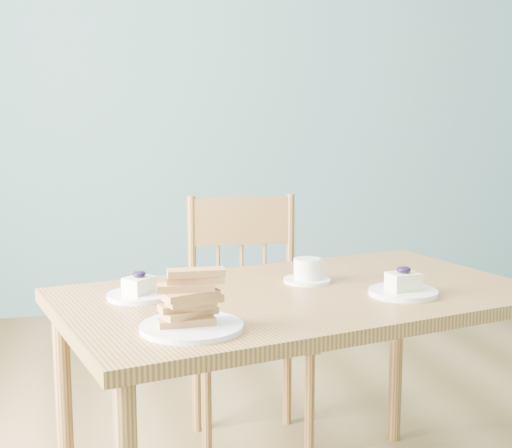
# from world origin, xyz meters

# --- Properties ---
(room) EXTENTS (5.01, 5.01, 2.71)m
(room) POSITION_xyz_m (0.00, 0.00, 1.35)
(room) COLOR olive
(room) RESTS_ON ground
(dining_table) EXTENTS (1.38, 0.98, 0.67)m
(dining_table) POSITION_xyz_m (-0.37, 0.14, 0.61)
(dining_table) COLOR #A4753E
(dining_table) RESTS_ON ground
(dining_chair) EXTENTS (0.41, 0.40, 0.86)m
(dining_chair) POSITION_xyz_m (-0.39, 0.67, 0.44)
(dining_chair) COLOR #A4753E
(dining_chair) RESTS_ON ground
(cheesecake_plate_near) EXTENTS (0.18, 0.18, 0.08)m
(cheesecake_plate_near) POSITION_xyz_m (-0.11, 0.05, 0.69)
(cheesecake_plate_near) COLOR white
(cheesecake_plate_near) RESTS_ON dining_table
(cheesecake_plate_far) EXTENTS (0.17, 0.17, 0.07)m
(cheesecake_plate_far) POSITION_xyz_m (-0.79, 0.18, 0.69)
(cheesecake_plate_far) COLOR white
(cheesecake_plate_far) RESTS_ON dining_table
(coffee_cup) EXTENTS (0.14, 0.14, 0.07)m
(coffee_cup) POSITION_xyz_m (-0.31, 0.25, 0.70)
(coffee_cup) COLOR white
(coffee_cup) RESTS_ON dining_table
(biscotti_plate) EXTENTS (0.23, 0.23, 0.14)m
(biscotti_plate) POSITION_xyz_m (-0.70, -0.13, 0.72)
(biscotti_plate) COLOR white
(biscotti_plate) RESTS_ON dining_table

